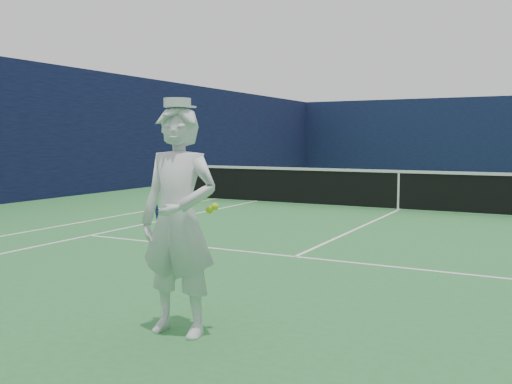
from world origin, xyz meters
TOP-DOWN VIEW (x-y plane):
  - ground at (0.00, 0.00)m, footprint 80.00×80.00m
  - court_markings at (0.00, 0.00)m, footprint 11.03×23.83m
  - windscreen_fence at (0.00, 0.00)m, footprint 20.12×36.12m
  - tennis_net at (0.00, 0.00)m, footprint 12.88×0.09m
  - tennis_player at (0.43, -9.99)m, footprint 0.83×0.54m

SIDE VIEW (x-z plane):
  - ground at x=0.00m, z-range 0.00..0.00m
  - court_markings at x=0.00m, z-range 0.00..0.01m
  - tennis_net at x=0.00m, z-range 0.02..1.09m
  - tennis_player at x=0.43m, z-range -0.02..2.10m
  - windscreen_fence at x=0.00m, z-range 0.00..4.00m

